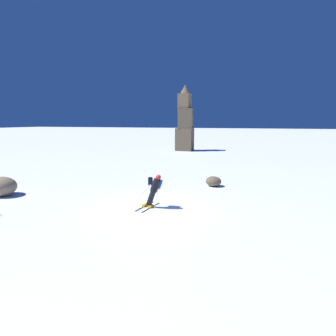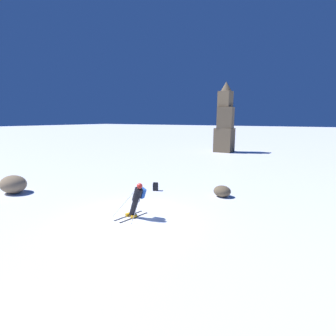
{
  "view_description": "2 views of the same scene",
  "coord_description": "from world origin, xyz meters",
  "px_view_note": "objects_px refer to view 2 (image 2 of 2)",
  "views": [
    {
      "loc": [
        4.5,
        -11.14,
        4.05
      ],
      "look_at": [
        -0.1,
        3.21,
        1.36
      ],
      "focal_mm": 28.0,
      "sensor_mm": 36.0,
      "label": 1
    },
    {
      "loc": [
        7.12,
        -8.65,
        4.34
      ],
      "look_at": [
        -0.74,
        4.23,
        1.48
      ],
      "focal_mm": 28.0,
      "sensor_mm": 36.0,
      "label": 2
    }
  ],
  "objects_px": {
    "exposed_boulder_1": "(222,191)",
    "spare_backpack": "(155,187)",
    "skier": "(137,199)",
    "rock_pillar": "(225,123)",
    "exposed_boulder_0": "(13,184)"
  },
  "relations": [
    {
      "from": "exposed_boulder_1",
      "to": "spare_backpack",
      "type": "bearing_deg",
      "value": -167.1
    },
    {
      "from": "skier",
      "to": "rock_pillar",
      "type": "xyz_separation_m",
      "value": [
        -4.72,
        24.49,
        2.81
      ]
    },
    {
      "from": "skier",
      "to": "exposed_boulder_1",
      "type": "height_order",
      "value": "skier"
    },
    {
      "from": "spare_backpack",
      "to": "exposed_boulder_1",
      "type": "xyz_separation_m",
      "value": [
        3.92,
        0.9,
        0.07
      ]
    },
    {
      "from": "rock_pillar",
      "to": "spare_backpack",
      "type": "distance_m",
      "value": 20.78
    },
    {
      "from": "spare_backpack",
      "to": "exposed_boulder_0",
      "type": "xyz_separation_m",
      "value": [
        -6.88,
        -4.79,
        0.28
      ]
    },
    {
      "from": "spare_backpack",
      "to": "exposed_boulder_1",
      "type": "height_order",
      "value": "exposed_boulder_1"
    },
    {
      "from": "skier",
      "to": "spare_backpack",
      "type": "distance_m",
      "value": 4.64
    },
    {
      "from": "spare_backpack",
      "to": "exposed_boulder_0",
      "type": "distance_m",
      "value": 8.39
    },
    {
      "from": "skier",
      "to": "spare_backpack",
      "type": "xyz_separation_m",
      "value": [
        -1.86,
        4.2,
        -0.67
      ]
    },
    {
      "from": "rock_pillar",
      "to": "exposed_boulder_1",
      "type": "xyz_separation_m",
      "value": [
        6.77,
        -19.39,
        -3.41
      ]
    },
    {
      "from": "rock_pillar",
      "to": "exposed_boulder_1",
      "type": "height_order",
      "value": "rock_pillar"
    },
    {
      "from": "exposed_boulder_1",
      "to": "rock_pillar",
      "type": "bearing_deg",
      "value": 109.26
    },
    {
      "from": "skier",
      "to": "spare_backpack",
      "type": "relative_size",
      "value": 3.38
    },
    {
      "from": "exposed_boulder_1",
      "to": "exposed_boulder_0",
      "type": "bearing_deg",
      "value": -152.22
    }
  ]
}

